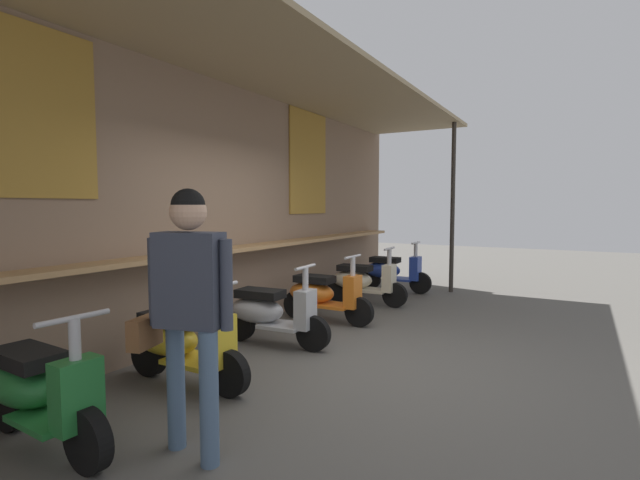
# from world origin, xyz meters

# --- Properties ---
(ground_plane) EXTENTS (29.92, 29.92, 0.00)m
(ground_plane) POSITION_xyz_m (0.00, 0.00, 0.00)
(ground_plane) COLOR #56544F
(market_stall_facade) EXTENTS (10.69, 2.20, 3.36)m
(market_stall_facade) POSITION_xyz_m (-0.00, 1.89, 1.85)
(market_stall_facade) COLOR #7F6651
(market_stall_facade) RESTS_ON ground_plane
(scooter_green) EXTENTS (0.47, 1.40, 0.97)m
(scooter_green) POSITION_xyz_m (-2.65, 1.08, 0.39)
(scooter_green) COLOR #237533
(scooter_green) RESTS_ON ground_plane
(scooter_yellow) EXTENTS (0.46, 1.40, 0.97)m
(scooter_yellow) POSITION_xyz_m (-1.37, 1.08, 0.39)
(scooter_yellow) COLOR gold
(scooter_yellow) RESTS_ON ground_plane
(scooter_silver) EXTENTS (0.50, 1.40, 0.97)m
(scooter_silver) POSITION_xyz_m (0.02, 1.08, 0.39)
(scooter_silver) COLOR #B2B5BA
(scooter_silver) RESTS_ON ground_plane
(scooter_orange) EXTENTS (0.46, 1.40, 0.97)m
(scooter_orange) POSITION_xyz_m (1.28, 1.08, 0.39)
(scooter_orange) COLOR orange
(scooter_orange) RESTS_ON ground_plane
(scooter_cream) EXTENTS (0.46, 1.40, 0.97)m
(scooter_cream) POSITION_xyz_m (2.63, 1.08, 0.39)
(scooter_cream) COLOR beige
(scooter_cream) RESTS_ON ground_plane
(scooter_blue) EXTENTS (0.46, 1.40, 0.97)m
(scooter_blue) POSITION_xyz_m (3.99, 1.08, 0.39)
(scooter_blue) COLOR #233D9E
(scooter_blue) RESTS_ON ground_plane
(shopper_with_handbag) EXTENTS (0.40, 0.68, 1.75)m
(shopper_with_handbag) POSITION_xyz_m (-2.23, 0.09, 1.08)
(shopper_with_handbag) COLOR slate
(shopper_with_handbag) RESTS_ON ground_plane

